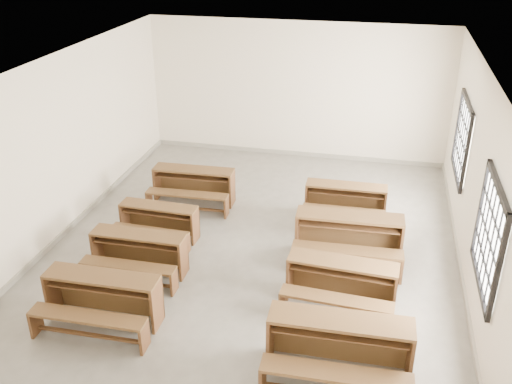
% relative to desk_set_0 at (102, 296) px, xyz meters
% --- Properties ---
extents(room, '(8.50, 8.50, 3.20)m').
position_rel_desk_set_0_xyz_m(room, '(1.73, 2.62, 1.71)').
color(room, gray).
rests_on(room, ground).
extents(desk_set_0, '(1.66, 0.88, 0.74)m').
position_rel_desk_set_0_xyz_m(desk_set_0, '(0.00, 0.00, 0.00)').
color(desk_set_0, brown).
rests_on(desk_set_0, ground).
extents(desk_set_1, '(1.54, 0.81, 0.69)m').
position_rel_desk_set_0_xyz_m(desk_set_1, '(-0.01, 1.29, -0.03)').
color(desk_set_1, brown).
rests_on(desk_set_1, ground).
extents(desk_set_2, '(1.43, 0.78, 0.63)m').
position_rel_desk_set_0_xyz_m(desk_set_2, '(-0.10, 2.40, -0.06)').
color(desk_set_2, brown).
rests_on(desk_set_2, ground).
extents(desk_set_3, '(1.64, 0.89, 0.73)m').
position_rel_desk_set_0_xyz_m(desk_set_3, '(0.06, 3.88, -0.01)').
color(desk_set_3, brown).
rests_on(desk_set_3, ground).
extents(desk_set_4, '(1.82, 0.98, 0.81)m').
position_rel_desk_set_0_xyz_m(desk_set_4, '(3.37, -0.31, 0.04)').
color(desk_set_4, brown).
rests_on(desk_set_4, ground).
extents(desk_set_5, '(1.67, 0.94, 0.73)m').
position_rel_desk_set_0_xyz_m(desk_set_5, '(3.27, 1.14, -0.01)').
color(desk_set_5, brown).
rests_on(desk_set_5, ground).
extents(desk_set_6, '(1.81, 0.99, 0.80)m').
position_rel_desk_set_0_xyz_m(desk_set_6, '(3.27, 2.46, 0.03)').
color(desk_set_6, brown).
rests_on(desk_set_6, ground).
extents(desk_set_7, '(1.54, 0.81, 0.69)m').
position_rel_desk_set_0_xyz_m(desk_set_7, '(3.10, 3.88, -0.03)').
color(desk_set_7, brown).
rests_on(desk_set_7, ground).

